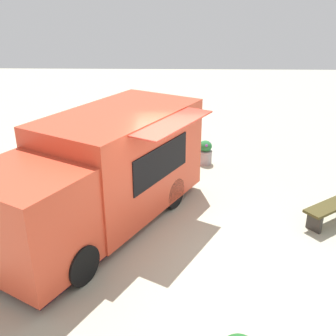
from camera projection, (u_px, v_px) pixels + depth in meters
The scene contains 5 objects.
ground_plane at pixel (197, 242), 7.98m from camera, with size 40.00×40.00×0.00m, color #AFAB92.
food_truck at pixel (102, 175), 8.24m from camera, with size 5.59×4.50×2.32m.
planter_flowering_near at pixel (205, 152), 11.55m from camera, with size 0.42×0.42×0.70m.
planter_flowering_far at pixel (77, 137), 12.75m from camera, with size 0.50×0.50×0.71m.
trash_bin at pixel (30, 142), 11.85m from camera, with size 0.47×0.47×1.04m.
Camera 1 is at (6.72, -0.42, 4.57)m, focal length 42.52 mm.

